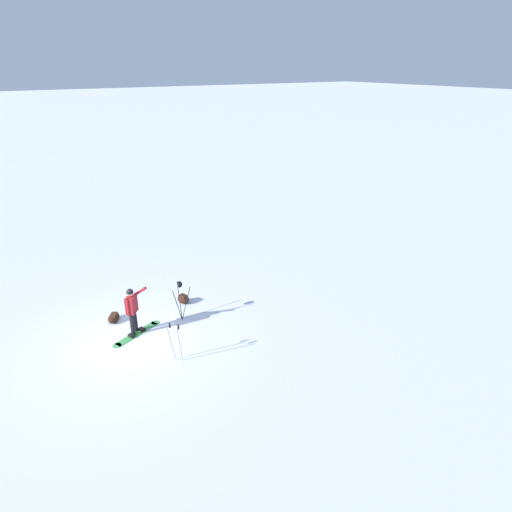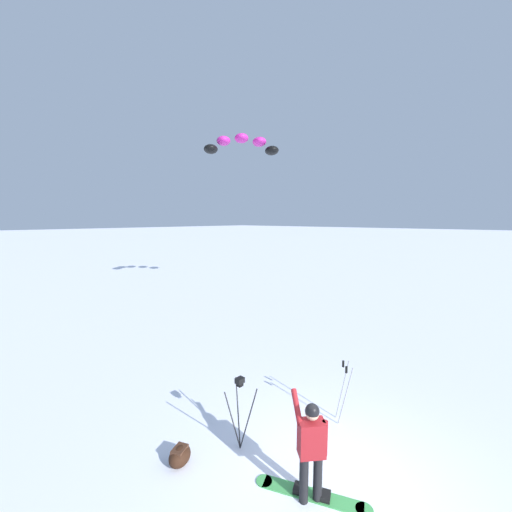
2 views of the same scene
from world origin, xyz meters
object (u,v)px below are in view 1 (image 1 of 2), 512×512
object	(u,v)px
snowboarder	(132,307)
ski_poles	(175,338)
gear_bag_large	(183,299)
gear_bag_small	(114,317)
camera_tripod	(180,293)
snowboard	(137,333)

from	to	relation	value
snowboarder	ski_poles	world-z (taller)	snowboarder
gear_bag_large	gear_bag_small	xyz separation A→B (m)	(-2.48, 0.14, -0.04)
gear_bag_small	gear_bag_large	bearing A→B (deg)	-3.26
gear_bag_large	camera_tripod	size ratio (longest dim) A/B	0.40
snowboarder	snowboard	distance (m)	0.95
gear_bag_small	ski_poles	bearing A→B (deg)	-74.56
gear_bag_small	ski_poles	xyz separation A→B (m)	(0.90, -3.24, 0.71)
gear_bag_small	ski_poles	distance (m)	3.44
ski_poles	snowboarder	bearing A→B (deg)	103.85
gear_bag_large	gear_bag_small	bearing A→B (deg)	176.74
snowboarder	ski_poles	xyz separation A→B (m)	(0.53, -2.15, -0.12)
gear_bag_large	gear_bag_small	world-z (taller)	gear_bag_large
gear_bag_large	ski_poles	distance (m)	3.55
snowboarder	camera_tripod	world-z (taller)	snowboarder
gear_bag_small	snowboarder	bearing A→B (deg)	-71.48
camera_tripod	gear_bag_small	distance (m)	2.45
snowboard	gear_bag_small	size ratio (longest dim) A/B	2.48
snowboarder	camera_tripod	distance (m)	1.62
snowboard	camera_tripod	xyz separation A→B (m)	(1.59, 0.02, 0.99)
snowboarder	gear_bag_large	distance (m)	2.45
snowboarder	ski_poles	bearing A→B (deg)	-76.15
snowboard	gear_bag_large	xyz separation A→B (m)	(2.09, 1.04, 0.15)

